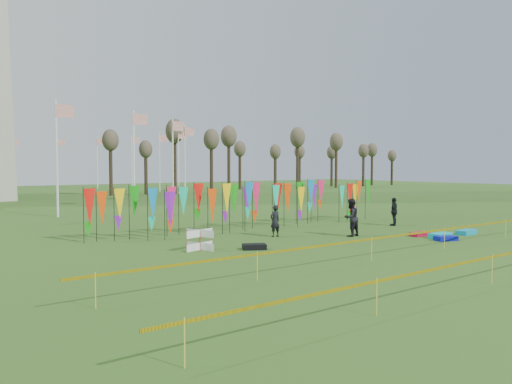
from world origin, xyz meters
TOP-DOWN VIEW (x-y plane):
  - ground at (0.00, 0.00)m, footprint 160.00×160.00m
  - banner_row at (0.28, 7.63)m, footprint 18.64×0.64m
  - caution_tape_near at (-0.22, -2.46)m, footprint 26.00×0.02m
  - tree_line at (32.00, 44.00)m, footprint 53.92×1.92m
  - box_kite at (-5.78, 3.40)m, footprint 0.79×0.79m
  - person_left at (-0.78, 4.60)m, footprint 0.59×0.43m
  - person_mid at (2.36, 2.46)m, footprint 0.96×0.64m
  - person_right at (7.73, 3.98)m, footprint 1.11×0.88m
  - kite_bag_turquoise at (5.42, -0.57)m, footprint 1.24×0.65m
  - kite_bag_blue at (4.88, -1.21)m, footprint 1.14×0.83m
  - kite_bag_red at (5.24, 0.44)m, footprint 1.13×0.56m
  - kite_bag_black at (-3.83, 2.21)m, footprint 1.14×0.97m
  - kite_bag_teal at (7.63, -0.64)m, footprint 1.27×0.67m

SIDE VIEW (x-z plane):
  - ground at x=0.00m, z-range 0.00..0.00m
  - kite_bag_red at x=5.24m, z-range 0.00..0.20m
  - kite_bag_blue at x=4.88m, z-range 0.00..0.21m
  - kite_bag_black at x=-3.83m, z-range 0.00..0.23m
  - kite_bag_teal at x=7.63m, z-range 0.00..0.24m
  - kite_bag_turquoise at x=5.42m, z-range 0.00..0.24m
  - box_kite at x=-5.78m, z-range 0.00..0.88m
  - caution_tape_near at x=-0.22m, z-range 0.33..1.23m
  - person_left at x=-0.78m, z-range 0.00..1.59m
  - person_right at x=7.73m, z-range 0.00..1.66m
  - person_mid at x=2.36m, z-range 0.00..1.89m
  - banner_row at x=0.28m, z-range 0.37..2.89m
  - tree_line at x=32.00m, z-range 2.25..10.09m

